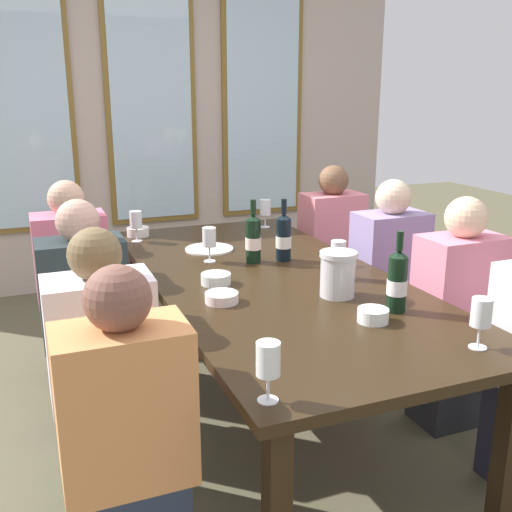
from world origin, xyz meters
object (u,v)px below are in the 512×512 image
object	(u,v)px
tasting_bowl_2	(216,279)
wine_glass_3	(136,220)
metal_pitcher	(338,274)
wine_bottle_1	(253,239)
tasting_bowl_1	(222,298)
wine_glass_2	(338,253)
wine_glass_5	(265,208)
wine_bottle_2	(397,281)
seated_person_6	(74,286)
wine_glass_4	(209,239)
wine_bottle_0	(284,237)
tasting_bowl_0	(373,315)
seated_person_3	(388,284)
wine_glass_0	(268,361)
wine_glass_1	(481,315)
seated_person_2	(86,325)
dining_table	(271,290)
seated_person_4	(128,454)
seated_person_1	(456,320)
seated_person_0	(104,381)
tasting_bowl_3	(138,232)
seated_person_7	(331,255)

from	to	relation	value
tasting_bowl_2	wine_glass_3	xyz separation A→B (m)	(-0.18, 0.89, 0.10)
metal_pitcher	wine_bottle_1	bearing A→B (deg)	103.14
tasting_bowl_1	wine_glass_2	distance (m)	0.61
metal_pitcher	wine_glass_5	distance (m)	1.30
wine_bottle_2	seated_person_6	size ratio (longest dim) A/B	0.29
wine_glass_3	wine_glass_4	distance (m)	0.60
tasting_bowl_1	wine_bottle_0	bearing A→B (deg)	43.89
tasting_bowl_0	seated_person_3	distance (m)	1.14
wine_glass_0	wine_glass_5	size ratio (longest dim) A/B	1.00
seated_person_3	wine_glass_4	bearing A→B (deg)	174.44
wine_glass_1	seated_person_6	size ratio (longest dim) A/B	0.16
wine_bottle_1	wine_glass_4	size ratio (longest dim) A/B	1.81
wine_glass_3	seated_person_2	bearing A→B (deg)	-120.30
dining_table	seated_person_4	distance (m)	1.16
wine_bottle_1	seated_person_1	size ratio (longest dim) A/B	0.28
seated_person_0	seated_person_3	world-z (taller)	same
wine_glass_4	seated_person_4	bearing A→B (deg)	-118.32
wine_glass_3	seated_person_0	size ratio (longest dim) A/B	0.16
wine_bottle_0	wine_glass_1	world-z (taller)	wine_bottle_0
tasting_bowl_1	seated_person_0	distance (m)	0.55
wine_glass_1	seated_person_6	xyz separation A→B (m)	(-1.14, 1.83, -0.33)
wine_bottle_0	tasting_bowl_0	size ratio (longest dim) A/B	2.70
wine_glass_5	wine_bottle_2	bearing A→B (deg)	-93.40
dining_table	wine_glass_1	xyz separation A→B (m)	(0.33, -0.97, 0.18)
wine_bottle_1	tasting_bowl_1	world-z (taller)	wine_bottle_1
wine_glass_0	tasting_bowl_3	bearing A→B (deg)	88.95
wine_glass_2	seated_person_4	size ratio (longest dim) A/B	0.16
wine_glass_4	seated_person_4	world-z (taller)	seated_person_4
wine_bottle_0	seated_person_1	size ratio (longest dim) A/B	0.28
tasting_bowl_0	wine_glass_3	size ratio (longest dim) A/B	0.66
dining_table	seated_person_3	bearing A→B (deg)	16.50
dining_table	wine_glass_4	bearing A→B (deg)	119.00
wine_bottle_1	wine_glass_2	bearing A→B (deg)	-55.60
dining_table	wine_glass_4	size ratio (longest dim) A/B	13.23
wine_bottle_0	tasting_bowl_0	world-z (taller)	wine_bottle_0
metal_pitcher	seated_person_4	world-z (taller)	seated_person_4
tasting_bowl_0	wine_glass_5	xyz separation A→B (m)	(0.23, 1.59, 0.10)
wine_glass_0	seated_person_7	xyz separation A→B (m)	(1.26, 1.92, -0.34)
wine_bottle_2	seated_person_7	bearing A→B (deg)	70.04
tasting_bowl_0	wine_glass_5	distance (m)	1.61
dining_table	wine_glass_3	bearing A→B (deg)	116.89
wine_glass_1	wine_glass_2	bearing A→B (deg)	93.94
wine_glass_1	tasting_bowl_3	bearing A→B (deg)	110.64
wine_glass_1	wine_glass_5	xyz separation A→B (m)	(0.03, 1.91, 0.00)
wine_bottle_2	wine_glass_2	xyz separation A→B (m)	(-0.00, 0.45, -0.00)
tasting_bowl_0	seated_person_7	xyz separation A→B (m)	(0.68, 1.53, -0.24)
metal_pitcher	seated_person_2	size ratio (longest dim) A/B	0.17
wine_glass_3	tasting_bowl_2	bearing A→B (deg)	-78.66
tasting_bowl_1	tasting_bowl_2	world-z (taller)	tasting_bowl_2
wine_bottle_0	wine_glass_3	size ratio (longest dim) A/B	1.79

